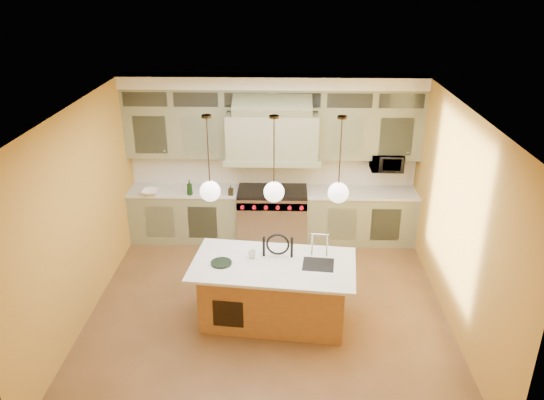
{
  "coord_description": "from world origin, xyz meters",
  "views": [
    {
      "loc": [
        0.24,
        -6.34,
        4.47
      ],
      "look_at": [
        0.04,
        0.7,
        1.39
      ],
      "focal_mm": 35.0,
      "sensor_mm": 36.0,
      "label": 1
    }
  ],
  "objects_px": {
    "kitchen_island": "(274,290)",
    "microwave": "(387,162)",
    "range": "(272,214)",
    "counter_stool": "(277,275)"
  },
  "relations": [
    {
      "from": "range",
      "to": "kitchen_island",
      "type": "height_order",
      "value": "kitchen_island"
    },
    {
      "from": "range",
      "to": "counter_stool",
      "type": "bearing_deg",
      "value": -86.97
    },
    {
      "from": "kitchen_island",
      "to": "counter_stool",
      "type": "relative_size",
      "value": 1.79
    },
    {
      "from": "range",
      "to": "microwave",
      "type": "height_order",
      "value": "microwave"
    },
    {
      "from": "range",
      "to": "kitchen_island",
      "type": "bearing_deg",
      "value": -87.79
    },
    {
      "from": "kitchen_island",
      "to": "microwave",
      "type": "bearing_deg",
      "value": 59.45
    },
    {
      "from": "range",
      "to": "counter_stool",
      "type": "distance_m",
      "value": 2.42
    },
    {
      "from": "kitchen_island",
      "to": "microwave",
      "type": "relative_size",
      "value": 4.16
    },
    {
      "from": "range",
      "to": "kitchen_island",
      "type": "distance_m",
      "value": 2.4
    },
    {
      "from": "kitchen_island",
      "to": "counter_stool",
      "type": "bearing_deg",
      "value": -14.51
    }
  ]
}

